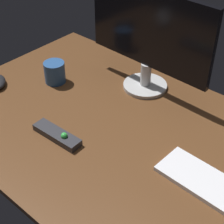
{
  "coord_description": "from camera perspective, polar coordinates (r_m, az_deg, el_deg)",
  "views": [
    {
      "loc": [
        56.37,
        -72.05,
        82.68
      ],
      "look_at": [
        -7.09,
        0.04,
        8.0
      ],
      "focal_mm": 58.41,
      "sensor_mm": 36.0,
      "label": 1
    }
  ],
  "objects": [
    {
      "name": "monitor",
      "position": [
        1.34,
        5.7,
        11.48
      ],
      "size": [
        52.57,
        17.26,
        39.36
      ],
      "rotation": [
        0.0,
        0.0,
        -0.03
      ],
      "color": "silver",
      "rests_on": "desk"
    },
    {
      "name": "coffee_mug",
      "position": [
        1.47,
        -8.96,
        6.16
      ],
      "size": [
        8.31,
        8.31,
        8.61
      ],
      "primitive_type": "cylinder",
      "color": "#28518C",
      "rests_on": "desk"
    },
    {
      "name": "keyboard",
      "position": [
        1.08,
        17.12,
        -12.11
      ],
      "size": [
        40.62,
        13.65,
        1.48
      ],
      "primitive_type": "cube",
      "rotation": [
        0.0,
        0.0,
        -0.04
      ],
      "color": "white",
      "rests_on": "desk"
    },
    {
      "name": "desk",
      "position": [
        1.23,
        2.48,
        -3.94
      ],
      "size": [
        140.0,
        84.0,
        2.0
      ],
      "primitive_type": "cube",
      "color": "brown",
      "rests_on": "ground"
    },
    {
      "name": "media_remote",
      "position": [
        1.21,
        -8.56,
        -3.57
      ],
      "size": [
        18.42,
        5.72,
        3.83
      ],
      "rotation": [
        0.0,
        0.0,
        0.04
      ],
      "color": "#2D2D33",
      "rests_on": "desk"
    }
  ]
}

